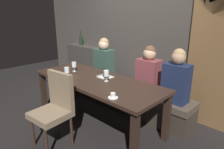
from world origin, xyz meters
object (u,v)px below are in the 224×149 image
Objects in this scene: banquette_bench at (125,97)px; fork_on_table at (100,75)px; diner_bearded at (149,71)px; chair_near_side at (55,105)px; espresso_cup at (113,96)px; wine_glass_near_right at (106,74)px; wine_bottle_dark_red at (81,40)px; wine_glass_end_left at (67,70)px; dessert_plate at (106,76)px; diner_far_end at (177,77)px; wine_glass_far_right at (74,65)px; dining_table at (96,84)px; diner_redhead at (104,60)px.

fork_on_table is at bearing -100.56° from banquette_bench.
chair_near_side is at bearing -107.84° from diner_bearded.
wine_glass_near_right is at bearing 143.03° from espresso_cup.
banquette_bench is 1.94m from wine_bottle_dark_red.
fork_on_table is at bearing -28.29° from wine_bottle_dark_red.
chair_near_side is at bearing -89.59° from banquette_bench.
fork_on_table is (0.28, 0.44, -0.11)m from wine_glass_end_left.
dessert_plate is at bearing 142.10° from espresso_cup.
wine_bottle_dark_red is at bearing 172.38° from diner_far_end.
wine_glass_far_right is 0.52m from fork_on_table.
banquette_bench is at bearing 179.55° from diner_far_end.
chair_near_side reaches higher than dessert_plate.
espresso_cup is at bearing -25.80° from dining_table.
wine_bottle_dark_red is 1.99m from dessert_plate.
chair_near_side reaches higher than espresso_cup.
banquette_bench is 3.11× the size of diner_redhead.
diner_far_end is at bearing -1.31° from diner_bearded.
diner_far_end is 4.13× the size of dessert_plate.
banquette_bench is at bearing -179.57° from diner_bearded.
chair_near_side reaches higher than dining_table.
chair_near_side is 1.52m from diner_bearded.
dessert_plate is at bearing 87.62° from chair_near_side.
dessert_plate reaches higher than fork_on_table.
wine_bottle_dark_red reaches higher than wine_glass_far_right.
diner_bearded is 1.05m from espresso_cup.
wine_glass_near_right reaches higher than espresso_cup.
diner_redhead is 4.73× the size of fork_on_table.
diner_bearded is at bearing 56.33° from dining_table.
chair_near_side is 5.98× the size of wine_glass_far_right.
diner_far_end reaches higher than dining_table.
diner_bearded is (1.02, 0.01, -0.02)m from diner_redhead.
dining_table is 6.75× the size of wine_bottle_dark_red.
diner_far_end is 1.67m from wine_glass_far_right.
dining_table is at bearing -123.67° from diner_bearded.
diner_bearded is at bearing 0.63° from diner_redhead.
wine_glass_near_right is at bearing -27.99° from wine_bottle_dark_red.
wine_bottle_dark_red is at bearing 135.56° from wine_glass_end_left.
chair_near_side is 2.52m from wine_bottle_dark_red.
chair_near_side is 5.16× the size of dessert_plate.
diner_redhead is at bearing 87.63° from wine_glass_far_right.
wine_bottle_dark_red reaches higher than diner_bearded.
dining_table is at bearing 34.39° from wine_glass_end_left.
diner_bearded is at bearing 178.69° from diner_far_end.
diner_redhead is at bearing -180.00° from diner_far_end.
diner_bearded is 4.06× the size of dessert_plate.
espresso_cup is 0.71× the size of fork_on_table.
diner_far_end is 1.63m from wine_glass_end_left.
wine_glass_near_right reaches higher than banquette_bench.
dining_table is at bearing -58.29° from fork_on_table.
diner_redhead reaches higher than dining_table.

